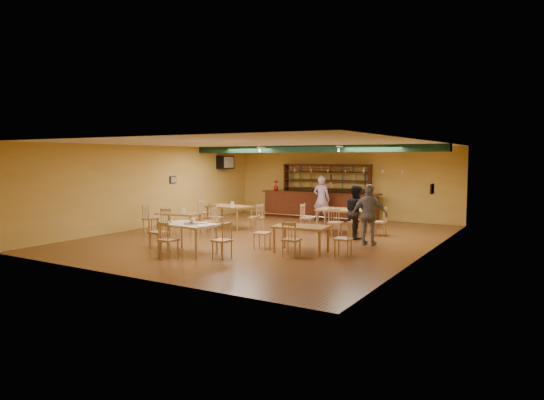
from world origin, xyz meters
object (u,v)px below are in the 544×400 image
Objects in this scene: dining_table_d at (301,239)px; dining_table_c at (179,223)px; dining_table_a at (229,216)px; dining_table_b at (342,221)px; near_table at (189,238)px; bar_counter at (319,205)px; patron_bar at (321,199)px; patron_right_a at (356,212)px.

dining_table_c is at bearing 164.48° from dining_table_d.
dining_table_b is (4.11, 0.83, 0.01)m from dining_table_a.
dining_table_d is at bearing -27.05° from dining_table_a.
near_table is at bearing -61.39° from dining_table_a.
dining_table_d is at bearing 36.31° from near_table.
bar_counter is 3.54× the size of dining_table_d.
dining_table_b is at bearing 19.76° from dining_table_c.
dining_table_c is 3.49m from near_table.
dining_table_d is at bearing 102.80° from patron_bar.
near_table is (1.89, -4.47, -0.00)m from dining_table_a.
near_table is (-2.22, -5.30, -0.02)m from dining_table_b.
near_table is 0.86× the size of patron_right_a.
patron_right_a reaches higher than dining_table_a.
bar_counter is 3.22× the size of dining_table_a.
dining_table_a is 2.12m from dining_table_c.
dining_table_c is at bearing -154.34° from dining_table_b.
dining_table_b is 1.22m from patron_right_a.
dining_table_c is 0.81× the size of patron_right_a.
bar_counter reaches higher than near_table.
patron_right_a is (3.14, -3.94, 0.30)m from bar_counter.
near_table is at bearing -118.26° from dining_table_b.
near_table is at bearing 99.03° from patron_right_a.
patron_right_a is (2.67, -3.11, -0.05)m from patron_bar.
patron_right_a is at bearing 6.00° from dining_table_a.
patron_bar reaches higher than near_table.
near_table is at bearing 79.84° from patron_bar.
patron_right_a is (4.91, 0.03, 0.46)m from dining_table_a.
dining_table_a is at bearing -114.04° from bar_counter.
dining_table_b is at bearing 121.40° from patron_bar.
near_table is at bearing -154.30° from dining_table_d.
dining_table_a is at bearing 43.24° from patron_right_a.
bar_counter is at bearing 71.62° from dining_table_a.
patron_right_a is at bearing 9.01° from dining_table_c.
bar_counter is at bearing 121.19° from dining_table_b.
patron_bar is 4.10m from patron_right_a.
dining_table_c is 5.93m from patron_bar.
patron_bar is (0.35, 7.61, 0.52)m from near_table.
dining_table_a is 3.89m from patron_bar.
dining_table_b reaches higher than dining_table_d.
patron_bar is (2.24, 3.14, 0.52)m from dining_table_a.
patron_right_a is (0.44, 2.90, 0.50)m from dining_table_d.
dining_table_b is at bearing 89.43° from dining_table_d.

